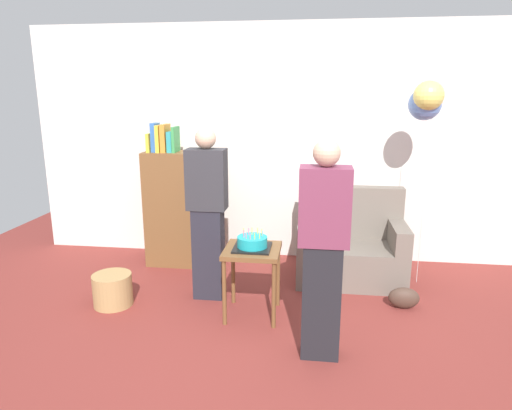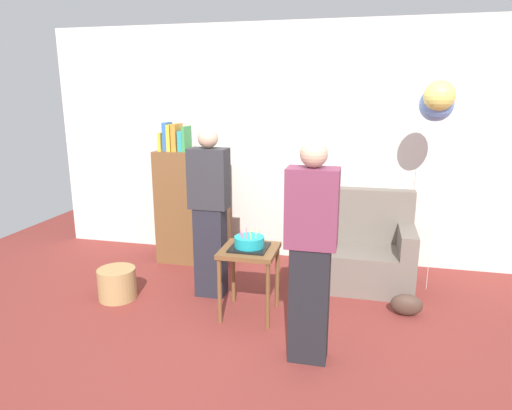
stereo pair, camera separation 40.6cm
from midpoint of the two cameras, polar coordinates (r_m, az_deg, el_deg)
The scene contains 11 objects.
ground_plane at distance 3.76m, azimuth 3.13°, elevation -16.93°, with size 8.00×8.00×0.00m, color maroon.
wall_back at distance 5.29m, azimuth 7.34°, elevation 7.56°, with size 6.00×0.10×2.70m, color silver.
couch at distance 4.84m, azimuth 15.06°, elevation -5.73°, with size 1.10×0.70×0.96m.
bookshelf at distance 5.21m, azimuth -5.91°, elevation 0.01°, with size 0.80×0.36×1.61m.
side_table at distance 3.95m, azimuth 2.12°, elevation -6.86°, with size 0.48×0.48×0.62m.
birthday_cake at distance 3.90m, azimuth 2.14°, elevation -4.84°, with size 0.32×0.32×0.17m.
person_blowing_candles at distance 4.26m, azimuth -3.17°, elevation -0.99°, with size 0.36×0.22×1.63m.
person_holding_cake at distance 3.25m, azimuth 10.52°, elevation -6.02°, with size 0.36×0.22×1.63m.
wicker_basket at distance 4.53m, azimuth -14.69°, elevation -9.64°, with size 0.36×0.36×0.30m, color #A88451.
handbag at distance 4.38m, azimuth 21.09°, elevation -11.74°, with size 0.28×0.14×0.20m, color #473328.
balloon_bunch at distance 4.63m, azimuth 24.39°, elevation 11.87°, with size 0.31×0.40×2.05m.
Camera 2 is at (0.75, -3.14, 1.93)m, focal length 31.66 mm.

